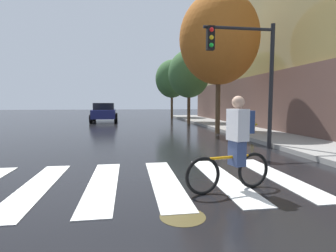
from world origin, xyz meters
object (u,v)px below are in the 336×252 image
(cyclist, at_px, (236,144))
(street_tree_far, at_px, (172,79))
(manhole_cover, at_px, (183,216))
(traffic_light_near, at_px, (249,64))
(fire_hydrant, at_px, (253,124))
(street_tree_mid, at_px, (189,74))
(street_tree_near, at_px, (219,39))
(sedan_mid, at_px, (104,112))

(cyclist, bearing_deg, street_tree_far, 83.44)
(manhole_cover, xyz_separation_m, traffic_light_near, (3.26, 4.95, 2.86))
(fire_hydrant, distance_m, street_tree_far, 15.11)
(street_tree_mid, bearing_deg, cyclist, -100.03)
(manhole_cover, bearing_deg, cyclist, 39.45)
(street_tree_mid, bearing_deg, fire_hydrant, -78.67)
(traffic_light_near, xyz_separation_m, street_tree_mid, (0.58, 11.23, 0.88))
(cyclist, bearing_deg, street_tree_near, 72.74)
(street_tree_near, bearing_deg, street_tree_far, 90.38)
(street_tree_near, distance_m, street_tree_mid, 6.74)
(cyclist, height_order, fire_hydrant, cyclist)
(manhole_cover, height_order, traffic_light_near, traffic_light_near)
(sedan_mid, height_order, fire_hydrant, sedan_mid)
(sedan_mid, bearing_deg, street_tree_far, 33.44)
(street_tree_near, relative_size, street_tree_far, 1.19)
(fire_hydrant, bearing_deg, manhole_cover, -121.57)
(sedan_mid, height_order, cyclist, cyclist)
(manhole_cover, relative_size, street_tree_mid, 0.12)
(street_tree_near, bearing_deg, manhole_cover, -111.85)
(cyclist, xyz_separation_m, street_tree_far, (2.57, 22.36, 3.17))
(cyclist, bearing_deg, street_tree_mid, 79.97)
(street_tree_far, bearing_deg, traffic_light_near, -91.44)
(traffic_light_near, height_order, street_tree_near, street_tree_near)
(street_tree_near, height_order, street_tree_mid, street_tree_near)
(sedan_mid, relative_size, street_tree_near, 0.65)
(fire_hydrant, relative_size, street_tree_far, 0.13)
(manhole_cover, distance_m, street_tree_near, 11.30)
(street_tree_far, bearing_deg, street_tree_near, -89.62)
(manhole_cover, relative_size, fire_hydrant, 0.82)
(manhole_cover, xyz_separation_m, cyclist, (1.15, 0.95, 0.84))
(cyclist, relative_size, fire_hydrant, 2.17)
(fire_hydrant, height_order, street_tree_near, street_tree_near)
(cyclist, height_order, street_tree_near, street_tree_near)
(sedan_mid, height_order, street_tree_near, street_tree_near)
(cyclist, bearing_deg, fire_hydrant, 61.59)
(fire_hydrant, bearing_deg, street_tree_mid, 101.33)
(sedan_mid, distance_m, street_tree_far, 8.34)
(sedan_mid, bearing_deg, street_tree_near, -55.70)
(manhole_cover, xyz_separation_m, sedan_mid, (-2.70, 19.07, 0.80))
(sedan_mid, xyz_separation_m, street_tree_far, (6.43, 4.24, 3.21))
(sedan_mid, bearing_deg, street_tree_mid, -23.81)
(street_tree_mid, distance_m, street_tree_far, 7.14)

